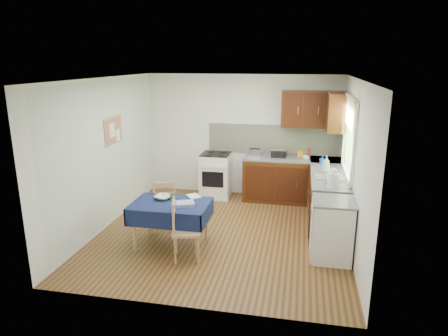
% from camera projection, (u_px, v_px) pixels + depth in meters
% --- Properties ---
extents(floor, '(4.20, 4.20, 0.00)m').
position_uv_depth(floor, '(222.00, 233.00, 6.61)').
color(floor, '#472D13').
rests_on(floor, ground).
extents(ceiling, '(4.00, 4.20, 0.02)m').
position_uv_depth(ceiling, '(222.00, 79.00, 5.96)').
color(ceiling, white).
rests_on(ceiling, wall_back).
extents(wall_back, '(4.00, 0.02, 2.50)m').
position_uv_depth(wall_back, '(242.00, 136.00, 8.27)').
color(wall_back, white).
rests_on(wall_back, ground).
extents(wall_front, '(4.00, 0.02, 2.50)m').
position_uv_depth(wall_front, '(183.00, 206.00, 4.30)').
color(wall_front, white).
rests_on(wall_front, ground).
extents(wall_left, '(0.02, 4.20, 2.50)m').
position_uv_depth(wall_left, '(105.00, 154.00, 6.66)').
color(wall_left, silver).
rests_on(wall_left, ground).
extents(wall_right, '(0.02, 4.20, 2.50)m').
position_uv_depth(wall_right, '(354.00, 166.00, 5.91)').
color(wall_right, white).
rests_on(wall_right, ground).
extents(base_cabinets, '(1.90, 2.30, 0.86)m').
position_uv_depth(base_cabinets, '(307.00, 190.00, 7.44)').
color(base_cabinets, '#331209').
rests_on(base_cabinets, ground).
extents(worktop_back, '(1.90, 0.60, 0.04)m').
position_uv_depth(worktop_back, '(292.00, 159.00, 7.89)').
color(worktop_back, slate).
rests_on(worktop_back, base_cabinets).
extents(worktop_right, '(0.60, 1.70, 0.04)m').
position_uv_depth(worktop_right, '(329.00, 177.00, 6.68)').
color(worktop_right, slate).
rests_on(worktop_right, base_cabinets).
extents(worktop_corner, '(0.60, 0.60, 0.04)m').
position_uv_depth(worktop_corner, '(326.00, 160.00, 7.77)').
color(worktop_corner, slate).
rests_on(worktop_corner, base_cabinets).
extents(splashback, '(2.70, 0.02, 0.60)m').
position_uv_depth(splashback, '(274.00, 139.00, 8.15)').
color(splashback, beige).
rests_on(splashback, wall_back).
extents(upper_cabinets, '(1.20, 0.85, 0.70)m').
position_uv_depth(upper_cabinets, '(320.00, 110.00, 7.55)').
color(upper_cabinets, '#331209').
rests_on(upper_cabinets, wall_back).
extents(stove, '(0.60, 0.61, 0.92)m').
position_uv_depth(stove, '(216.00, 175.00, 8.29)').
color(stove, white).
rests_on(stove, ground).
extents(window, '(0.04, 1.48, 1.26)m').
position_uv_depth(window, '(350.00, 131.00, 6.47)').
color(window, '#2A4E20').
rests_on(window, wall_right).
extents(fridge, '(0.58, 0.60, 0.89)m').
position_uv_depth(fridge, '(332.00, 230.00, 5.66)').
color(fridge, white).
rests_on(fridge, ground).
extents(corkboard, '(0.04, 0.62, 0.47)m').
position_uv_depth(corkboard, '(113.00, 130.00, 6.85)').
color(corkboard, tan).
rests_on(corkboard, wall_left).
extents(dining_table, '(1.16, 0.78, 0.70)m').
position_uv_depth(dining_table, '(171.00, 210.00, 6.01)').
color(dining_table, '#0F173F').
rests_on(dining_table, ground).
extents(chair_far, '(0.52, 0.52, 0.90)m').
position_uv_depth(chair_far, '(164.00, 203.00, 6.59)').
color(chair_far, tan).
rests_on(chair_far, ground).
extents(chair_near, '(0.48, 0.48, 0.89)m').
position_uv_depth(chair_near, '(183.00, 228.00, 5.64)').
color(chair_near, tan).
rests_on(chair_near, ground).
extents(toaster, '(0.23, 0.14, 0.18)m').
position_uv_depth(toaster, '(255.00, 153.00, 7.94)').
color(toaster, silver).
rests_on(toaster, worktop_back).
extents(sandwich_press, '(0.30, 0.26, 0.17)m').
position_uv_depth(sandwich_press, '(279.00, 153.00, 7.95)').
color(sandwich_press, black).
rests_on(sandwich_press, worktop_back).
extents(sauce_bottle, '(0.05, 0.05, 0.24)m').
position_uv_depth(sauce_bottle, '(309.00, 154.00, 7.70)').
color(sauce_bottle, '#B2100E').
rests_on(sauce_bottle, worktop_back).
extents(yellow_packet, '(0.12, 0.10, 0.15)m').
position_uv_depth(yellow_packet, '(300.00, 154.00, 7.91)').
color(yellow_packet, gold).
rests_on(yellow_packet, worktop_back).
extents(dish_rack, '(0.46, 0.35, 0.22)m').
position_uv_depth(dish_rack, '(330.00, 176.00, 6.53)').
color(dish_rack, '#94959A').
rests_on(dish_rack, worktop_right).
extents(kettle, '(0.18, 0.18, 0.30)m').
position_uv_depth(kettle, '(333.00, 179.00, 6.04)').
color(kettle, white).
rests_on(kettle, worktop_right).
extents(cup, '(0.13, 0.13, 0.10)m').
position_uv_depth(cup, '(306.00, 158.00, 7.68)').
color(cup, silver).
rests_on(cup, worktop_back).
extents(soap_bottle_a, '(0.12, 0.12, 0.28)m').
position_uv_depth(soap_bottle_a, '(326.00, 164.00, 6.87)').
color(soap_bottle_a, white).
rests_on(soap_bottle_a, worktop_right).
extents(soap_bottle_b, '(0.10, 0.10, 0.17)m').
position_uv_depth(soap_bottle_b, '(322.00, 160.00, 7.35)').
color(soap_bottle_b, '#1E5EB4').
rests_on(soap_bottle_b, worktop_right).
extents(soap_bottle_c, '(0.13, 0.13, 0.15)m').
position_uv_depth(soap_bottle_c, '(329.00, 181.00, 6.11)').
color(soap_bottle_c, green).
rests_on(soap_bottle_c, worktop_right).
extents(plate_bowl, '(0.30, 0.30, 0.06)m').
position_uv_depth(plate_bowl, '(163.00, 197.00, 6.13)').
color(plate_bowl, beige).
rests_on(plate_bowl, dining_table).
extents(book, '(0.29, 0.30, 0.02)m').
position_uv_depth(book, '(188.00, 197.00, 6.20)').
color(book, white).
rests_on(book, dining_table).
extents(spice_jar, '(0.05, 0.05, 0.09)m').
position_uv_depth(spice_jar, '(171.00, 196.00, 6.13)').
color(spice_jar, '#228034').
rests_on(spice_jar, dining_table).
extents(tea_towel, '(0.33, 0.30, 0.05)m').
position_uv_depth(tea_towel, '(185.00, 204.00, 5.88)').
color(tea_towel, navy).
rests_on(tea_towel, dining_table).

